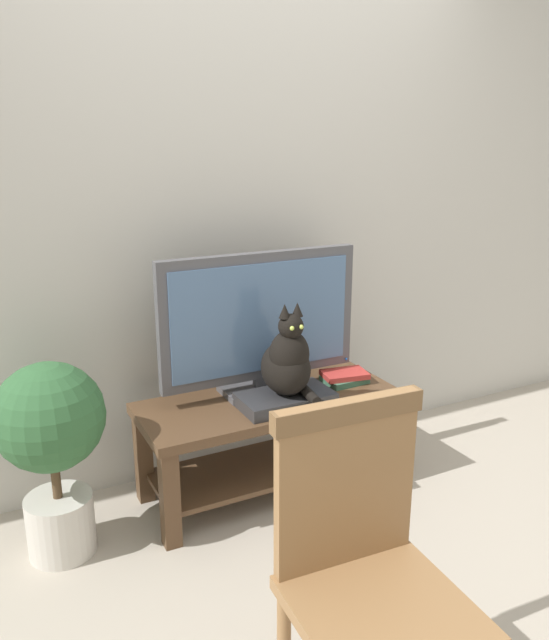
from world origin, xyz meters
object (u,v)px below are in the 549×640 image
object	(u,v)px
media_box	(286,399)
potted_plant	(51,439)
tv	(260,321)
cat	(288,361)
wooden_chair	(365,558)
book_stack	(345,377)
tv_stand	(270,427)

from	to	relation	value
media_box	potted_plant	size ratio (longest dim) A/B	0.51
tv	cat	world-z (taller)	tv
media_box	wooden_chair	world-z (taller)	wooden_chair
book_stack	potted_plant	distance (m)	1.35
cat	wooden_chair	size ratio (longest dim) A/B	0.44
tv_stand	tv	size ratio (longest dim) A/B	1.25
tv	book_stack	world-z (taller)	tv
tv	cat	bearing A→B (deg)	-81.82
book_stack	cat	bearing A→B (deg)	-162.31
tv	wooden_chair	size ratio (longest dim) A/B	1.00
wooden_chair	potted_plant	world-z (taller)	wooden_chair
tv	potted_plant	xyz separation A→B (m)	(-0.95, -0.12, -0.31)
media_box	book_stack	world-z (taller)	media_box
cat	potted_plant	size ratio (longest dim) A/B	0.52
cat	potted_plant	world-z (taller)	cat
media_box	wooden_chair	xyz separation A→B (m)	(-0.35, -1.10, 0.04)
wooden_chair	book_stack	size ratio (longest dim) A/B	4.10
tv_stand	media_box	bearing A→B (deg)	-74.31
tv_stand	media_box	size ratio (longest dim) A/B	2.88
tv_stand	cat	distance (m)	0.37
cat	potted_plant	distance (m)	1.00
tv_stand	book_stack	bearing A→B (deg)	0.72
tv	media_box	distance (m)	0.37
cat	tv_stand	bearing A→B (deg)	104.44
tv	tv_stand	bearing A→B (deg)	-90.01
tv	book_stack	bearing A→B (deg)	-11.91
tv_stand	tv	distance (m)	0.49
cat	potted_plant	bearing A→B (deg)	175.04
tv_stand	potted_plant	xyz separation A→B (m)	(-0.95, -0.03, 0.17)
potted_plant	tv_stand	bearing A→B (deg)	1.84
tv	wooden_chair	bearing A→B (deg)	-103.91
tv	media_box	xyz separation A→B (m)	(0.03, -0.19, -0.31)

